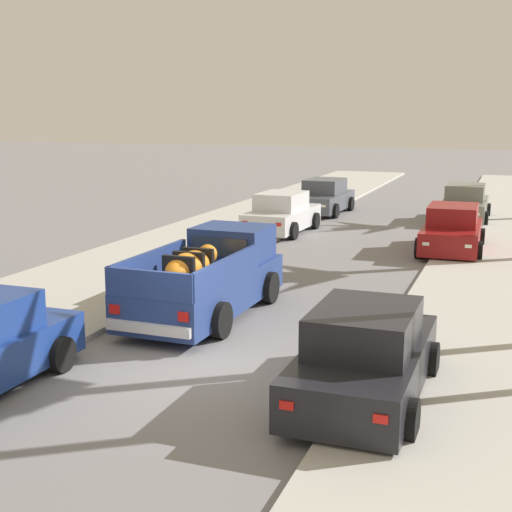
{
  "coord_description": "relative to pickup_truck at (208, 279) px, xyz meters",
  "views": [
    {
      "loc": [
        5.12,
        -11.12,
        4.52
      ],
      "look_at": [
        -0.53,
        4.26,
        1.2
      ],
      "focal_mm": 50.21,
      "sensor_mm": 36.0,
      "label": 1
    }
  ],
  "objects": [
    {
      "name": "pickup_truck",
      "position": [
        0.0,
        0.0,
        0.0
      ],
      "size": [
        2.27,
        5.24,
        1.8
      ],
      "color": "navy",
      "rests_on": "ground"
    },
    {
      "name": "car_right_mid",
      "position": [
        4.39,
        16.52,
        -0.1
      ],
      "size": [
        2.05,
        4.27,
        1.54
      ],
      "color": "slate",
      "rests_on": "ground"
    },
    {
      "name": "car_right_near",
      "position": [
        4.34,
        -3.71,
        -0.1
      ],
      "size": [
        2.03,
        4.26,
        1.54
      ],
      "color": "black",
      "rests_on": "ground"
    },
    {
      "name": "car_left_far",
      "position": [
        -1.75,
        16.84,
        -0.1
      ],
      "size": [
        2.13,
        4.31,
        1.54
      ],
      "color": "#474C56",
      "rests_on": "ground"
    },
    {
      "name": "car_left_near",
      "position": [
        -1.89,
        11.13,
        -0.1
      ],
      "size": [
        2.14,
        4.31,
        1.54
      ],
      "color": "silver",
      "rests_on": "ground"
    },
    {
      "name": "ground_plane",
      "position": [
        1.31,
        -3.27,
        -0.81
      ],
      "size": [
        160.0,
        160.0,
        0.0
      ],
      "primitive_type": "plane",
      "color": "slate"
    },
    {
      "name": "car_left_mid",
      "position": [
        4.51,
        9.38,
        -0.1
      ],
      "size": [
        2.1,
        4.29,
        1.54
      ],
      "color": "maroon",
      "rests_on": "ground"
    },
    {
      "name": "curb_right",
      "position": [
        5.46,
        8.73,
        -0.76
      ],
      "size": [
        0.16,
        60.0,
        0.1
      ],
      "primitive_type": "cube",
      "color": "silver",
      "rests_on": "ground"
    },
    {
      "name": "curb_left",
      "position": [
        -2.84,
        8.73,
        -0.76
      ],
      "size": [
        0.16,
        60.0,
        0.1
      ],
      "primitive_type": "cube",
      "color": "silver",
      "rests_on": "ground"
    },
    {
      "name": "sidewalk_left",
      "position": [
        -3.95,
        8.73,
        -0.75
      ],
      "size": [
        5.03,
        60.0,
        0.12
      ],
      "primitive_type": "cube",
      "color": "#B2AFA8",
      "rests_on": "ground"
    }
  ]
}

